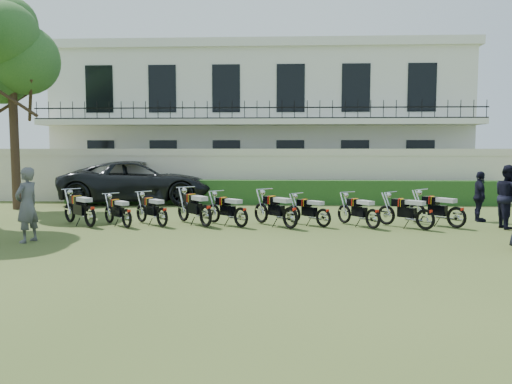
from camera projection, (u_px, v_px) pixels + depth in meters
The scene contains 19 objects.
ground at pixel (243, 233), 13.63m from camera, with size 100.00×100.00×0.00m, color #34471C.
perimeter_wall at pixel (256, 175), 21.49m from camera, with size 30.00×0.35×2.30m.
hedge at pixel (280, 192), 20.70m from camera, with size 18.00×0.60×1.00m, color #1C4719.
building at pixel (261, 123), 27.20m from camera, with size 20.40×9.60×7.40m.
tree_west_near at pixel (12, 52), 18.50m from camera, with size 3.40×3.20×7.90m.
motorcycle_0 at pixel (90, 211), 14.44m from camera, with size 1.50×1.39×1.06m.
motorcycle_1 at pixel (127, 214), 14.38m from camera, with size 1.24×1.31×0.94m.
motorcycle_2 at pixel (162, 212), 14.52m from camera, with size 1.31×1.36×0.98m.
motorcycle_3 at pixel (206, 210), 14.50m from camera, with size 1.34×1.65×1.11m.
motorcycle_4 at pixel (241, 212), 14.42m from camera, with size 1.40×1.34×1.01m.
motorcycle_5 at pixel (290, 212), 14.17m from camera, with size 1.34×1.57×1.07m.
motorcycle_6 at pixel (323, 213), 14.48m from camera, with size 1.29×1.27×0.94m.
motorcycle_7 at pixel (373, 214), 14.17m from camera, with size 1.06×1.56×0.98m.
motorcycle_8 at pixel (426, 214), 13.96m from camera, with size 1.37×1.39×1.01m.
motorcycle_9 at pixel (457, 212), 14.28m from camera, with size 1.32×1.54×1.06m.
suv at pixel (139, 182), 21.20m from camera, with size 2.96×6.41×1.78m, color black.
inspector at pixel (27, 205), 12.23m from camera, with size 0.67×0.44×1.85m, color #5C5C61.
officer_4 at pixel (509, 197), 14.37m from camera, with size 0.90×0.70×1.85m, color black.
officer_5 at pixel (480, 196), 15.72m from camera, with size 0.93×0.39×1.59m, color black.
Camera 1 is at (0.96, -13.45, 2.30)m, focal length 35.00 mm.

